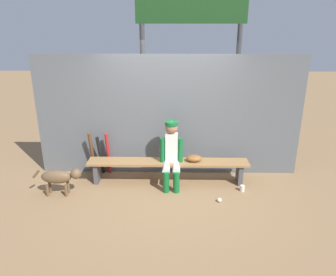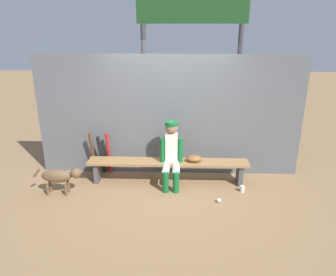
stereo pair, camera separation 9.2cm
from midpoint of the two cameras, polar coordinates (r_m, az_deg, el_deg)
ground_plane at (r=6.02m, az=-0.44°, el=-7.86°), size 30.00×30.00×0.00m
chainlink_fence at (r=6.00m, az=-0.35°, el=3.85°), size 4.99×0.03×2.29m
dugout_bench at (r=5.87m, az=-0.45°, el=-4.90°), size 2.94×0.36×0.42m
player_seated at (r=5.65m, az=0.15°, el=-2.65°), size 0.41×0.55×1.18m
baseball_glove at (r=5.82m, az=4.24°, el=-3.65°), size 0.28×0.20×0.12m
bat_aluminum_red at (r=6.26m, az=-11.08°, el=-2.75°), size 0.07×0.19×0.87m
bat_aluminum_black at (r=6.28m, az=-12.43°, el=-3.04°), size 0.11×0.26×0.81m
bat_wood_dark at (r=6.31m, az=-13.86°, el=-2.65°), size 0.07×0.24×0.89m
baseball at (r=5.43m, az=8.73°, el=-10.93°), size 0.07×0.07×0.07m
cup_on_ground at (r=5.82m, az=12.73°, el=-8.78°), size 0.08×0.08×0.11m
cup_on_bench at (r=5.87m, az=0.94°, el=-3.44°), size 0.08×0.08×0.11m
scoreboard at (r=6.52m, az=4.27°, el=19.94°), size 2.42×0.27×3.95m
dog at (r=5.76m, az=-19.28°, el=-6.62°), size 0.84×0.20×0.49m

